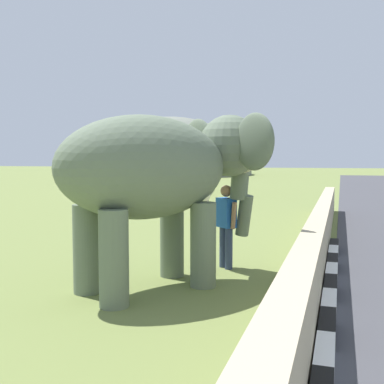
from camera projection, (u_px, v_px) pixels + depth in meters
barrier_parapet at (303, 292)px, 5.69m from camera, size 28.00×0.36×1.00m
elephant at (164, 170)px, 7.64m from camera, size 3.95×3.56×3.00m
person_handler at (226, 222)px, 8.98m from camera, size 0.51×0.54×1.66m
bus_white at (170, 160)px, 28.55m from camera, size 8.65×4.24×3.50m
cow_near at (202, 195)px, 16.43m from camera, size 1.93×1.00×1.23m
hill_east at (173, 175)px, 62.70m from camera, size 26.91×21.53×15.77m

